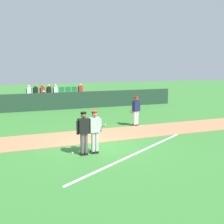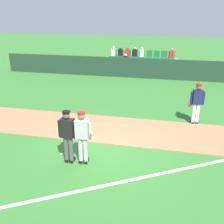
{
  "view_description": "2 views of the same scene",
  "coord_description": "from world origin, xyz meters",
  "px_view_note": "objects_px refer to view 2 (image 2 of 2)",
  "views": [
    {
      "loc": [
        -3.31,
        -11.03,
        3.6
      ],
      "look_at": [
        1.14,
        1.13,
        1.27
      ],
      "focal_mm": 42.73,
      "sensor_mm": 36.0,
      "label": 1
    },
    {
      "loc": [
        2.02,
        -7.73,
        4.59
      ],
      "look_at": [
        0.1,
        1.07,
        0.99
      ],
      "focal_mm": 41.64,
      "sensor_mm": 36.0,
      "label": 2
    }
  ],
  "objects_px": {
    "umpire_home_plate": "(68,134)",
    "runner_navy_jersey": "(197,103)",
    "batter_grey_jersey": "(83,136)",
    "baseball": "(61,154)"
  },
  "relations": [
    {
      "from": "runner_navy_jersey",
      "to": "batter_grey_jersey",
      "type": "bearing_deg",
      "value": -133.22
    },
    {
      "from": "batter_grey_jersey",
      "to": "runner_navy_jersey",
      "type": "xyz_separation_m",
      "value": [
        3.66,
        3.9,
        -0.01
      ]
    },
    {
      "from": "runner_navy_jersey",
      "to": "baseball",
      "type": "height_order",
      "value": "runner_navy_jersey"
    },
    {
      "from": "baseball",
      "to": "umpire_home_plate",
      "type": "bearing_deg",
      "value": -36.39
    },
    {
      "from": "umpire_home_plate",
      "to": "runner_navy_jersey",
      "type": "bearing_deg",
      "value": 43.59
    },
    {
      "from": "umpire_home_plate",
      "to": "runner_navy_jersey",
      "type": "relative_size",
      "value": 1.0
    },
    {
      "from": "baseball",
      "to": "batter_grey_jersey",
      "type": "bearing_deg",
      "value": -17.33
    },
    {
      "from": "batter_grey_jersey",
      "to": "baseball",
      "type": "distance_m",
      "value": 1.31
    },
    {
      "from": "batter_grey_jersey",
      "to": "baseball",
      "type": "height_order",
      "value": "batter_grey_jersey"
    },
    {
      "from": "runner_navy_jersey",
      "to": "baseball",
      "type": "relative_size",
      "value": 23.78
    }
  ]
}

